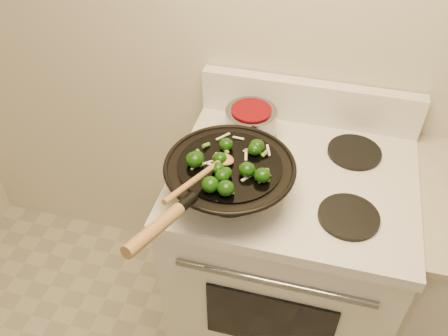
# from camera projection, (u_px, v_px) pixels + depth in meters

# --- Properties ---
(stove) EXTENTS (0.78, 0.67, 1.08)m
(stove) POSITION_uv_depth(u_px,v_px,m) (283.00, 258.00, 1.84)
(stove) COLOR white
(stove) RESTS_ON ground
(wok) EXTENTS (0.39, 0.63, 0.22)m
(wok) POSITION_uv_depth(u_px,v_px,m) (229.00, 178.00, 1.40)
(wok) COLOR black
(wok) RESTS_ON stove
(stirfry) EXTENTS (0.25, 0.28, 0.05)m
(stirfry) POSITION_uv_depth(u_px,v_px,m) (227.00, 166.00, 1.34)
(stirfry) COLOR #113608
(stirfry) RESTS_ON wok
(wooden_spoon) EXTENTS (0.13, 0.30, 0.08)m
(wooden_spoon) POSITION_uv_depth(u_px,v_px,m) (208.00, 170.00, 1.31)
(wooden_spoon) COLOR #A37440
(wooden_spoon) RESTS_ON wok
(saucepan) EXTENTS (0.18, 0.28, 0.10)m
(saucepan) POSITION_uv_depth(u_px,v_px,m) (251.00, 122.00, 1.63)
(saucepan) COLOR gray
(saucepan) RESTS_ON stove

